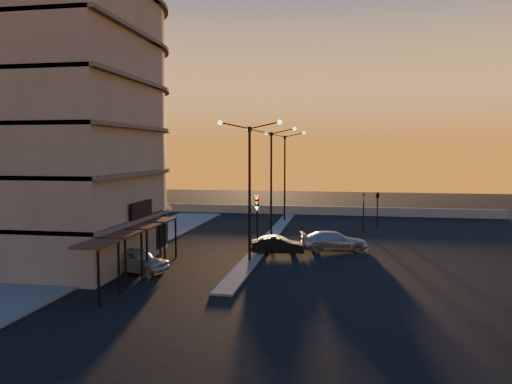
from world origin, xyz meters
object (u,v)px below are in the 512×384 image
(traffic_light_main, at_px, (257,214))
(car_wagon, at_px, (334,241))
(streetlamp_mid, at_px, (271,173))
(car_hatchback, at_px, (134,260))
(car_sedan, at_px, (278,245))

(traffic_light_main, xyz_separation_m, car_wagon, (5.54, 2.01, -2.16))
(streetlamp_mid, bearing_deg, car_wagon, -42.77)
(streetlamp_mid, distance_m, car_hatchback, 16.12)
(traffic_light_main, distance_m, car_hatchback, 9.65)
(car_sedan, xyz_separation_m, car_wagon, (4.04, 1.81, 0.10))
(car_sedan, bearing_deg, streetlamp_mid, 5.57)
(streetlamp_mid, height_order, car_hatchback, streetlamp_mid)
(streetlamp_mid, height_order, traffic_light_main, streetlamp_mid)
(car_sedan, height_order, car_wagon, car_wagon)
(traffic_light_main, height_order, car_hatchback, traffic_light_main)
(car_wagon, bearing_deg, car_hatchback, 114.29)
(streetlamp_mid, height_order, car_sedan, streetlamp_mid)
(car_sedan, bearing_deg, traffic_light_main, 90.68)
(car_wagon, bearing_deg, car_sedan, 102.28)
(traffic_light_main, relative_size, car_hatchback, 0.94)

